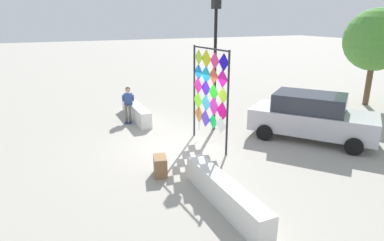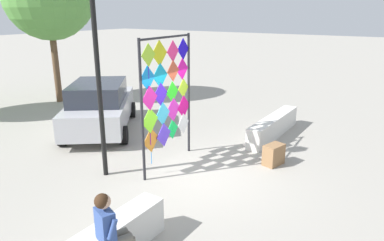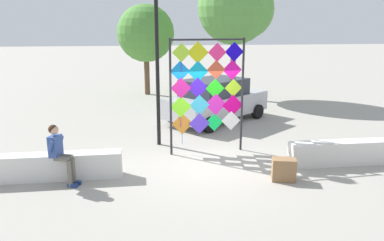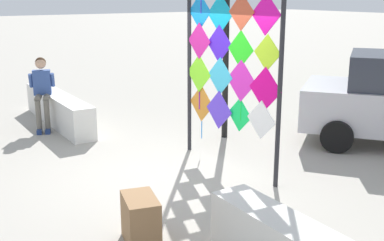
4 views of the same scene
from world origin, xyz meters
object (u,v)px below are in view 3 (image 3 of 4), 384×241
object	(u,v)px
seated_vendor	(60,150)
lamp_post	(157,49)
tree_broadleaf	(146,33)
parked_car	(216,100)
cardboard_box_large	(284,170)
kite_display_rack	(207,89)
tree_palm_like	(236,8)

from	to	relation	value
seated_vendor	lamp_post	distance (m)	4.43
tree_broadleaf	parked_car	bearing A→B (deg)	-68.08
lamp_post	seated_vendor	bearing A→B (deg)	-131.07
cardboard_box_large	seated_vendor	bearing A→B (deg)	175.12
kite_display_rack	lamp_post	size ratio (longest dim) A/B	0.68
tree_broadleaf	tree_palm_like	bearing A→B (deg)	-19.58
kite_display_rack	tree_palm_like	xyz separation A→B (m)	(2.99, 8.62, 2.64)
cardboard_box_large	tree_palm_like	distance (m)	11.93
kite_display_rack	cardboard_box_large	xyz separation A→B (m)	(1.57, -2.41, -1.70)
seated_vendor	lamp_post	size ratio (longest dim) A/B	0.30
cardboard_box_large	tree_broadleaf	world-z (taller)	tree_broadleaf
kite_display_rack	seated_vendor	bearing A→B (deg)	-153.79
cardboard_box_large	parked_car	bearing A→B (deg)	94.85
lamp_post	tree_broadleaf	bearing A→B (deg)	90.93
cardboard_box_large	tree_broadleaf	bearing A→B (deg)	103.89
parked_car	kite_display_rack	bearing A→B (deg)	-105.50
kite_display_rack	tree_broadleaf	xyz separation A→B (m)	(-1.56, 10.24, 1.38)
cardboard_box_large	kite_display_rack	bearing A→B (deg)	123.13
lamp_post	tree_palm_like	world-z (taller)	tree_palm_like
parked_car	tree_palm_like	distance (m)	6.43
kite_display_rack	tree_palm_like	distance (m)	9.50
cardboard_box_large	tree_broadleaf	size ratio (longest dim) A/B	0.12
parked_car	tree_broadleaf	xyz separation A→B (m)	(-2.60, 6.47, 2.49)
parked_car	tree_broadleaf	size ratio (longest dim) A/B	0.95
kite_display_rack	parked_car	world-z (taller)	kite_display_rack
lamp_post	tree_palm_like	xyz separation A→B (m)	(4.40, 7.66, 1.52)
parked_car	lamp_post	world-z (taller)	lamp_post
kite_display_rack	tree_broadleaf	size ratio (longest dim) A/B	0.71
kite_display_rack	seated_vendor	xyz separation A→B (m)	(-3.93, -1.94, -1.09)
cardboard_box_large	lamp_post	bearing A→B (deg)	131.47
kite_display_rack	lamp_post	distance (m)	2.04
tree_palm_like	seated_vendor	bearing A→B (deg)	-123.26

